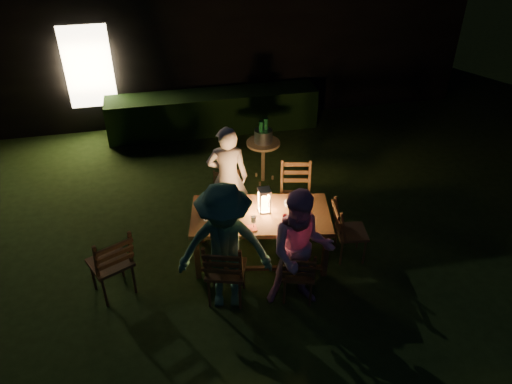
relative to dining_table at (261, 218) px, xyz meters
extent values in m
plane|color=black|center=(0.42, 0.31, -0.69)|extent=(40.00, 40.00, 0.00)
cube|color=black|center=(0.42, 6.51, 0.91)|extent=(10.00, 4.00, 3.20)
cube|color=#FFE5B2|center=(-2.38, 4.52, 0.66)|extent=(0.90, 0.06, 1.60)
cube|color=black|center=(-0.08, 4.06, -0.29)|extent=(4.20, 0.70, 0.80)
cube|color=#4A3418|center=(0.00, 0.00, 0.05)|extent=(1.97, 1.23, 0.06)
cube|color=#4A3418|center=(-0.89, -0.22, -0.35)|extent=(0.07, 0.07, 0.68)
cube|color=#4A3418|center=(-0.76, 0.52, -0.35)|extent=(0.07, 0.07, 0.68)
cube|color=#4A3418|center=(0.76, -0.52, -0.35)|extent=(0.07, 0.07, 0.68)
cube|color=#4A3418|center=(0.89, 0.22, -0.35)|extent=(0.07, 0.07, 0.68)
cube|color=#4A3418|center=(-0.58, -0.66, -0.21)|extent=(0.58, 0.57, 0.04)
cube|color=#4A3418|center=(-0.64, -0.85, 0.08)|extent=(0.49, 0.29, 0.55)
cube|color=#4A3418|center=(0.31, -0.82, -0.28)|extent=(0.50, 0.48, 0.04)
cube|color=#4A3418|center=(0.25, -0.98, -0.03)|extent=(0.42, 0.25, 0.47)
cube|color=#4A3418|center=(-0.31, 0.82, -0.28)|extent=(0.42, 0.41, 0.04)
cube|color=#4A3418|center=(-0.29, 0.99, -0.03)|extent=(0.41, 0.16, 0.47)
cube|color=#4A3418|center=(0.68, 0.64, -0.22)|extent=(0.54, 0.52, 0.04)
cube|color=#4A3418|center=(0.72, 0.83, 0.07)|extent=(0.48, 0.25, 0.53)
cube|color=#4A3418|center=(1.23, -0.23, -0.26)|extent=(0.45, 0.46, 0.04)
cube|color=#4A3418|center=(1.05, -0.20, 0.00)|extent=(0.19, 0.43, 0.49)
cube|color=#4A3418|center=(-1.98, -0.24, -0.20)|extent=(0.63, 0.62, 0.04)
cube|color=#4A3418|center=(-1.89, -0.43, 0.10)|extent=(0.50, 0.35, 0.56)
imported|color=beige|center=(-0.29, 0.89, 0.13)|extent=(0.66, 0.49, 1.64)
imported|color=#CD8DBA|center=(0.29, -0.89, 0.13)|extent=(0.89, 0.75, 1.64)
imported|color=#356B54|center=(-0.59, -0.72, 0.18)|extent=(1.22, 0.84, 1.74)
cube|color=white|center=(0.06, 0.04, 0.09)|extent=(0.15, 0.15, 0.03)
cube|color=white|center=(0.06, 0.04, 0.41)|extent=(0.16, 0.16, 0.03)
cylinder|color=#FF9E3F|center=(0.06, 0.04, 0.21)|extent=(0.09, 0.09, 0.18)
cylinder|color=white|center=(-0.50, 0.32, 0.08)|extent=(0.25, 0.25, 0.01)
cylinder|color=white|center=(-0.58, -0.12, 0.08)|extent=(0.25, 0.25, 0.01)
cylinder|color=white|center=(0.48, 0.13, 0.08)|extent=(0.25, 0.25, 0.01)
cylinder|color=white|center=(0.40, -0.30, 0.08)|extent=(0.25, 0.25, 0.01)
cylinder|color=#0F471E|center=(-0.25, 0.05, 0.22)|extent=(0.07, 0.07, 0.28)
cube|color=red|center=(-0.21, -0.29, 0.08)|extent=(0.18, 0.14, 0.01)
cube|color=red|center=(0.49, -0.40, 0.08)|extent=(0.18, 0.14, 0.01)
cube|color=black|center=(-0.66, -0.18, 0.08)|extent=(0.14, 0.07, 0.01)
cylinder|color=brown|center=(0.48, 1.96, 0.05)|extent=(0.56, 0.56, 0.04)
cylinder|color=brown|center=(0.48, 1.96, -0.32)|extent=(0.06, 0.06, 0.74)
cylinder|color=#A5A8AD|center=(0.48, 1.96, 0.18)|extent=(0.30, 0.30, 0.22)
cylinder|color=#0F471E|center=(0.43, 1.92, 0.23)|extent=(0.07, 0.07, 0.32)
cylinder|color=#0F471E|center=(0.53, 2.00, 0.23)|extent=(0.07, 0.07, 0.32)
camera|label=1|loc=(-1.17, -5.19, 4.01)|focal=35.00mm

